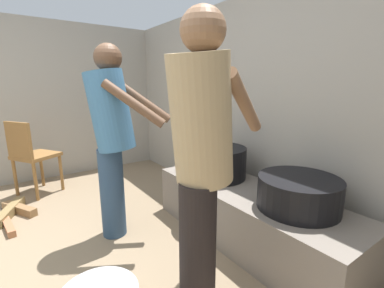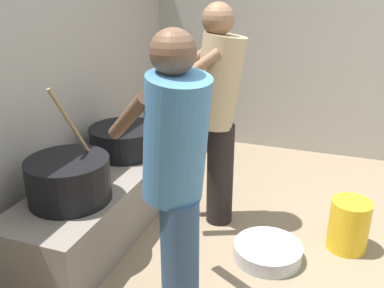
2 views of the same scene
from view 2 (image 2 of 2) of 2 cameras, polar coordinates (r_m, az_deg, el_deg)
name	(u,v)px [view 2 (image 2 of 2)]	position (r m, az deg, el deg)	size (l,w,h in m)	color
block_enclosure_rear	(2,97)	(3.03, -24.28, 5.79)	(5.10, 0.20, 2.10)	#9E998E
block_enclosure_right	(364,56)	(4.61, 22.24, 10.96)	(0.20, 4.73, 2.10)	#9E998E
hearth_ledge	(107,200)	(3.26, -11.47, -7.39)	(1.81, 0.60, 0.44)	slate
cooking_pot_main	(69,179)	(2.81, -16.29, -4.62)	(0.53, 0.53, 0.73)	black
cooking_pot_secondary	(124,140)	(3.46, -9.11, 0.54)	(0.55, 0.55, 0.22)	black
cook_in_tan_shirt	(217,105)	(2.99, 3.42, 5.24)	(0.57, 0.74, 1.63)	black
cook_in_blue_shirt	(176,172)	(2.04, -2.23, -3.77)	(0.67, 0.71, 1.58)	navy
bucket_yellow_plastic	(349,225)	(3.16, 20.43, -10.22)	(0.27, 0.27, 0.37)	gold
metal_mixing_bowl	(268,251)	(2.98, 10.19, -14.09)	(0.46, 0.46, 0.10)	#B7B7BC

